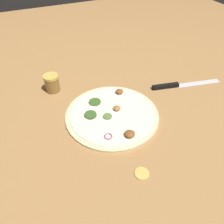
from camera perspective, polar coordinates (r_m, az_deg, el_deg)
ground_plane at (r=0.88m, az=0.00°, el=-0.97°), size 3.00×3.00×0.00m
pizza at (r=0.87m, az=-0.01°, el=-0.62°), size 0.37×0.37×0.03m
knife at (r=1.07m, az=15.90°, el=6.71°), size 0.09×0.34×0.02m
spice_jar at (r=1.02m, az=-15.41°, el=7.30°), size 0.07×0.07×0.08m
loose_cap at (r=0.71m, az=7.81°, el=-15.53°), size 0.05×0.05×0.01m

